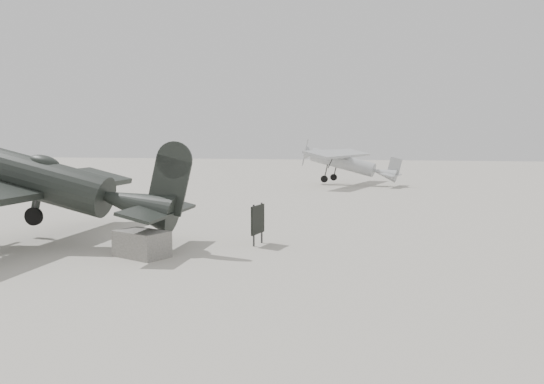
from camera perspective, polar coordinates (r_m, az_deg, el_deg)
The scene contains 5 objects.
ground at distance 20.62m, azimuth -4.83°, elevation -4.38°, with size 160.00×160.00×0.00m, color #A49C92.
lowwing_monoplane at distance 19.14m, azimuth -22.10°, elevation 0.68°, with size 8.64×12.06×3.89m.
highwing_monoplane at distance 43.00m, azimuth 8.01°, elevation 3.42°, with size 8.08×11.30×3.19m.
equipment_block at distance 16.76m, azimuth -13.82°, elevation -5.44°, with size 1.60×1.00×0.80m, color #5F5D58.
sign_board at distance 18.08m, azimuth -1.54°, elevation -3.05°, with size 0.22×0.98×1.41m.
Camera 1 is at (6.49, -19.24, 3.54)m, focal length 35.00 mm.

